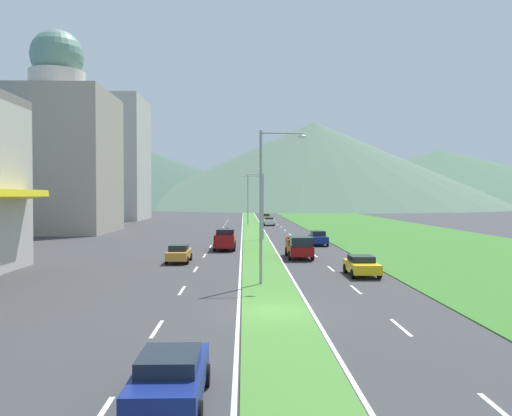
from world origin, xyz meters
TOP-DOWN VIEW (x-y plane):
  - ground_plane at (0.00, 0.00)m, footprint 600.00×600.00m
  - grass_median at (0.00, 60.00)m, footprint 3.20×240.00m
  - grass_verge_right at (20.60, 60.00)m, footprint 24.00×240.00m
  - lane_dash_left_2 at (-5.10, -2.91)m, footprint 0.16×2.80m
  - lane_dash_left_3 at (-5.10, 5.63)m, footprint 0.16×2.80m
  - lane_dash_left_4 at (-5.10, 14.18)m, footprint 0.16×2.80m
  - lane_dash_left_5 at (-5.10, 22.72)m, footprint 0.16×2.80m
  - lane_dash_left_6 at (-5.10, 31.27)m, footprint 0.16×2.80m
  - lane_dash_left_7 at (-5.10, 39.81)m, footprint 0.16×2.80m
  - lane_dash_left_8 at (-5.10, 48.36)m, footprint 0.16×2.80m
  - lane_dash_left_9 at (-5.10, 56.90)m, footprint 0.16×2.80m
  - lane_dash_left_10 at (-5.10, 65.45)m, footprint 0.16×2.80m
  - lane_dash_left_11 at (-5.10, 73.99)m, footprint 0.16×2.80m
  - lane_dash_left_12 at (-5.10, 82.54)m, footprint 0.16×2.80m
  - lane_dash_left_13 at (-5.10, 91.08)m, footprint 0.16×2.80m
  - lane_dash_right_1 at (5.10, -11.46)m, footprint 0.16×2.80m
  - lane_dash_right_2 at (5.10, -2.91)m, footprint 0.16×2.80m
  - lane_dash_right_3 at (5.10, 5.63)m, footprint 0.16×2.80m
  - lane_dash_right_4 at (5.10, 14.18)m, footprint 0.16×2.80m
  - lane_dash_right_5 at (5.10, 22.72)m, footprint 0.16×2.80m
  - lane_dash_right_6 at (5.10, 31.27)m, footprint 0.16×2.80m
  - lane_dash_right_7 at (5.10, 39.81)m, footprint 0.16×2.80m
  - lane_dash_right_8 at (5.10, 48.36)m, footprint 0.16×2.80m
  - lane_dash_right_9 at (5.10, 56.90)m, footprint 0.16×2.80m
  - lane_dash_right_10 at (5.10, 65.45)m, footprint 0.16×2.80m
  - lane_dash_right_11 at (5.10, 73.99)m, footprint 0.16×2.80m
  - lane_dash_right_12 at (5.10, 82.54)m, footprint 0.16×2.80m
  - lane_dash_right_13 at (5.10, 91.08)m, footprint 0.16×2.80m
  - edge_line_median_left at (-1.75, 60.00)m, footprint 0.16×240.00m
  - edge_line_median_right at (1.75, 60.00)m, footprint 0.16×240.00m
  - domed_building at (-29.34, 53.13)m, footprint 15.86×15.86m
  - midrise_colored at (-32.80, 93.98)m, footprint 16.92×16.92m
  - hill_far_left at (-78.72, 262.37)m, footprint 223.47×223.47m
  - hill_far_center at (32.40, 221.22)m, footprint 180.82×180.82m
  - hill_far_right at (117.26, 281.18)m, footprint 229.23×229.23m
  - street_lamp_near at (-0.13, 7.48)m, footprint 2.93×0.33m
  - street_lamp_mid at (0.61, 39.40)m, footprint 2.59×0.31m
  - street_lamp_far at (-0.37, 71.28)m, footprint 3.13×0.49m
  - car_0 at (6.65, 10.85)m, footprint 2.00×4.02m
  - car_1 at (3.42, 88.14)m, footprint 1.86×4.43m
  - car_2 at (3.21, 70.21)m, footprint 1.97×4.48m
  - car_3 at (6.82, 32.51)m, footprint 1.86×4.26m
  - car_4 at (-3.44, -10.64)m, footprint 1.91×4.28m
  - car_5 at (-6.87, 18.24)m, footprint 1.87×4.21m
  - pickup_truck_0 at (3.41, 20.56)m, footprint 2.18×5.40m
  - pickup_truck_1 at (-3.43, 28.30)m, footprint 2.18×5.40m
  - motorcycle_rider at (-3.43, 35.85)m, footprint 0.36×2.00m

SIDE VIEW (x-z plane):
  - ground_plane at x=0.00m, z-range 0.00..0.00m
  - lane_dash_left_2 at x=-5.10m, z-range 0.00..0.01m
  - lane_dash_left_3 at x=-5.10m, z-range 0.00..0.01m
  - lane_dash_left_4 at x=-5.10m, z-range 0.00..0.01m
  - lane_dash_left_5 at x=-5.10m, z-range 0.00..0.01m
  - lane_dash_left_6 at x=-5.10m, z-range 0.00..0.01m
  - lane_dash_left_7 at x=-5.10m, z-range 0.00..0.01m
  - lane_dash_left_8 at x=-5.10m, z-range 0.00..0.01m
  - lane_dash_left_9 at x=-5.10m, z-range 0.00..0.01m
  - lane_dash_left_10 at x=-5.10m, z-range 0.00..0.01m
  - lane_dash_left_11 at x=-5.10m, z-range 0.00..0.01m
  - lane_dash_left_12 at x=-5.10m, z-range 0.00..0.01m
  - lane_dash_left_13 at x=-5.10m, z-range 0.00..0.01m
  - lane_dash_right_1 at x=5.10m, z-range 0.00..0.01m
  - lane_dash_right_2 at x=5.10m, z-range 0.00..0.01m
  - lane_dash_right_3 at x=5.10m, z-range 0.00..0.01m
  - lane_dash_right_4 at x=5.10m, z-range 0.00..0.01m
  - lane_dash_right_5 at x=5.10m, z-range 0.00..0.01m
  - lane_dash_right_6 at x=5.10m, z-range 0.00..0.01m
  - lane_dash_right_7 at x=5.10m, z-range 0.00..0.01m
  - lane_dash_right_8 at x=5.10m, z-range 0.00..0.01m
  - lane_dash_right_9 at x=5.10m, z-range 0.00..0.01m
  - lane_dash_right_10 at x=5.10m, z-range 0.00..0.01m
  - lane_dash_right_11 at x=5.10m, z-range 0.00..0.01m
  - lane_dash_right_12 at x=5.10m, z-range 0.00..0.01m
  - lane_dash_right_13 at x=5.10m, z-range 0.00..0.01m
  - edge_line_median_left at x=-1.75m, z-range 0.00..0.01m
  - edge_line_median_right at x=1.75m, z-range 0.00..0.01m
  - grass_median at x=0.00m, z-range 0.00..0.06m
  - grass_verge_right at x=20.60m, z-range 0.00..0.06m
  - car_0 at x=6.65m, z-range 0.03..1.41m
  - motorcycle_rider at x=-3.43m, z-range -0.15..1.65m
  - car_5 at x=-6.87m, z-range 0.02..1.49m
  - car_4 at x=-3.44m, z-range 0.03..1.48m
  - car_1 at x=3.42m, z-range 0.01..1.55m
  - car_2 at x=3.21m, z-range 0.03..1.53m
  - car_3 at x=6.82m, z-range 0.00..1.60m
  - pickup_truck_0 at x=3.41m, z-range -0.02..1.98m
  - pickup_truck_1 at x=-3.43m, z-range -0.02..1.98m
  - street_lamp_mid at x=0.61m, z-range 0.64..8.93m
  - street_lamp_far at x=-0.37m, z-range 0.72..9.97m
  - street_lamp_near at x=-0.13m, z-range 0.70..10.25m
  - domed_building at x=-29.34m, z-range -2.99..27.22m
  - midrise_colored at x=-32.80m, z-range 0.00..27.80m
  - hill_far_right at x=117.26m, z-range 0.00..33.24m
  - hill_far_left at x=-78.72m, z-range 0.00..38.60m
  - hill_far_center at x=32.40m, z-range 0.00..40.99m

